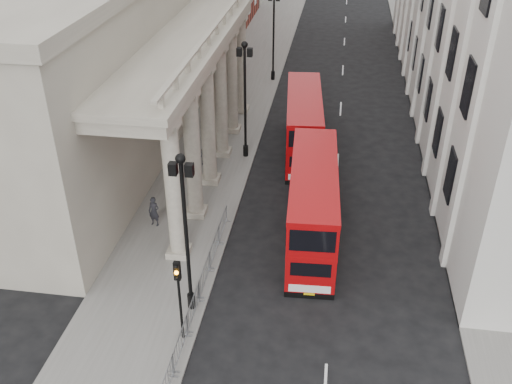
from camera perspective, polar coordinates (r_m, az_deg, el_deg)
ground at (r=25.54m, az=-7.33°, el=-17.68°), size 260.00×260.00×0.00m
sidewalk_west at (r=50.52m, az=-1.89°, el=8.97°), size 6.00×140.00×0.12m
sidewalk_east at (r=50.43m, az=17.07°, el=7.54°), size 3.00×140.00×0.12m
kerb at (r=50.10m, az=1.47°, el=8.80°), size 0.20×140.00×0.14m
portico_building at (r=39.81m, az=-16.07°, el=10.70°), size 9.00×28.00×12.00m
lamp_post_south at (r=25.29m, az=-7.07°, el=-3.31°), size 1.05×0.44×8.32m
lamp_post_mid at (r=39.19m, az=-1.11°, el=9.88°), size 1.05×0.44×8.32m
lamp_post_north at (r=54.26m, az=1.77°, el=15.96°), size 1.05×0.44×8.32m
traffic_light at (r=24.83m, az=-7.76°, el=-9.38°), size 0.28×0.33×4.30m
crowd_barriers at (r=26.60m, az=-6.92°, el=-13.08°), size 0.50×18.75×1.10m
bus_near at (r=31.55m, az=5.69°, el=-1.16°), size 3.01×10.48×4.48m
bus_far at (r=41.20m, az=4.78°, el=6.86°), size 3.26×10.13×4.30m
pedestrian_a at (r=33.63m, az=-10.17°, el=-1.93°), size 0.74×0.56×1.84m
pedestrian_b at (r=39.95m, az=-4.87°, el=4.11°), size 1.06×0.93×1.83m
pedestrian_c at (r=39.81m, az=-5.09°, el=3.76°), size 0.89×0.82×1.53m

